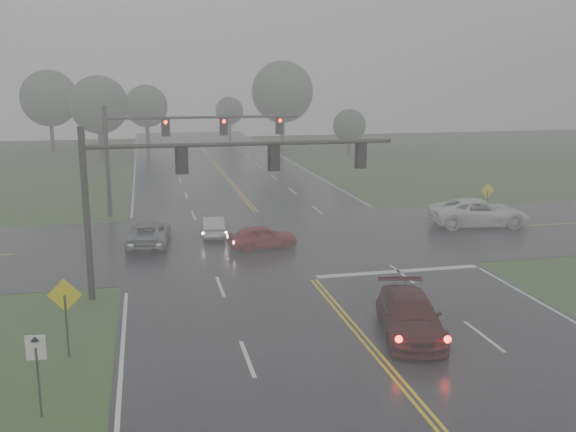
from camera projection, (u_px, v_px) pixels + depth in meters
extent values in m
cube|color=black|center=(287.00, 248.00, 36.51)|extent=(18.00, 160.00, 0.02)
cube|color=black|center=(279.00, 240.00, 38.42)|extent=(120.00, 14.00, 0.02)
cube|color=silver|center=(398.00, 272.00, 32.14)|extent=(8.50, 0.50, 0.01)
imported|color=#35090B|center=(409.00, 335.00, 24.30)|extent=(3.26, 5.59, 1.52)
imported|color=maroon|center=(262.00, 248.00, 36.56)|extent=(4.06, 1.97, 1.33)
imported|color=#ABAEB3|center=(213.00, 236.00, 39.37)|extent=(1.54, 3.81, 1.23)
imported|color=slate|center=(149.00, 245.00, 37.22)|extent=(2.80, 5.17, 1.38)
imported|color=silver|center=(478.00, 226.00, 41.99)|extent=(6.72, 3.77, 1.78)
cylinder|color=black|center=(87.00, 215.00, 27.41)|extent=(0.29, 0.29, 7.57)
cylinder|color=black|center=(82.00, 146.00, 26.78)|extent=(0.19, 0.19, 0.84)
cylinder|color=black|center=(244.00, 144.00, 28.26)|extent=(13.71, 0.19, 0.19)
cube|color=black|center=(182.00, 160.00, 27.81)|extent=(0.36, 0.29, 1.10)
cube|color=black|center=(182.00, 159.00, 27.97)|extent=(0.58, 0.03, 1.31)
cube|color=black|center=(275.00, 157.00, 28.68)|extent=(0.36, 0.29, 1.10)
cube|color=black|center=(274.00, 157.00, 28.84)|extent=(0.58, 0.03, 1.31)
cube|color=black|center=(362.00, 155.00, 29.56)|extent=(0.36, 0.29, 1.10)
cube|color=black|center=(361.00, 155.00, 29.72)|extent=(0.58, 0.03, 1.31)
cylinder|color=black|center=(107.00, 162.00, 44.14)|extent=(0.30, 0.30, 7.69)
cylinder|color=black|center=(105.00, 118.00, 43.51)|extent=(0.19, 0.19, 0.85)
cylinder|color=black|center=(204.00, 117.00, 44.96)|extent=(13.51, 0.19, 0.19)
cube|color=black|center=(166.00, 127.00, 44.52)|extent=(0.36, 0.30, 1.12)
cube|color=black|center=(166.00, 127.00, 44.68)|extent=(0.59, 0.03, 1.34)
cylinder|color=#FF0C05|center=(166.00, 122.00, 44.28)|extent=(0.24, 0.06, 0.24)
cube|color=black|center=(224.00, 126.00, 45.39)|extent=(0.36, 0.30, 1.12)
cube|color=black|center=(224.00, 126.00, 45.55)|extent=(0.59, 0.03, 1.34)
cylinder|color=#FF0C05|center=(224.00, 121.00, 45.15)|extent=(0.24, 0.06, 0.24)
cube|color=black|center=(280.00, 125.00, 46.25)|extent=(0.36, 0.30, 1.12)
cube|color=black|center=(279.00, 125.00, 46.41)|extent=(0.59, 0.03, 1.34)
cylinder|color=#FF0C05|center=(280.00, 120.00, 46.01)|extent=(0.24, 0.06, 0.24)
cylinder|color=black|center=(67.00, 327.00, 22.14)|extent=(0.08, 0.08, 2.26)
cube|color=yellow|center=(65.00, 295.00, 21.93)|extent=(1.18, 0.23, 1.19)
cylinder|color=black|center=(39.00, 383.00, 18.22)|extent=(0.06, 0.06, 2.12)
cube|color=silver|center=(36.00, 348.00, 18.02)|extent=(0.56, 0.08, 0.74)
cube|color=black|center=(36.00, 347.00, 18.05)|extent=(0.09, 0.02, 0.42)
cylinder|color=black|center=(487.00, 206.00, 42.95)|extent=(0.07, 0.07, 2.14)
cube|color=yellow|center=(488.00, 191.00, 42.76)|extent=(1.10, 0.31, 1.12)
cylinder|color=#30261F|center=(101.00, 145.00, 74.22)|extent=(0.62, 0.62, 3.73)
sphere|color=#31432C|center=(99.00, 105.00, 73.25)|extent=(6.64, 6.64, 6.64)
cylinder|color=#30261F|center=(282.00, 134.00, 83.58)|extent=(0.56, 0.56, 4.45)
sphere|color=#31432C|center=(282.00, 92.00, 82.42)|extent=(7.92, 7.92, 7.92)
cylinder|color=#30261F|center=(148.00, 135.00, 88.75)|extent=(0.54, 0.54, 3.27)
sphere|color=#31432C|center=(146.00, 106.00, 87.90)|extent=(5.81, 5.81, 5.81)
cylinder|color=#30261F|center=(349.00, 148.00, 77.44)|extent=(0.51, 0.51, 2.22)
sphere|color=#31432C|center=(349.00, 126.00, 76.86)|extent=(3.95, 3.95, 3.95)
cylinder|color=#30261F|center=(52.00, 137.00, 82.17)|extent=(0.51, 0.51, 4.00)
sphere|color=#31432C|center=(49.00, 98.00, 81.12)|extent=(7.12, 7.12, 7.12)
cylinder|color=#30261F|center=(230.00, 130.00, 102.44)|extent=(0.49, 0.49, 2.50)
sphere|color=#31432C|center=(229.00, 110.00, 101.79)|extent=(4.45, 4.45, 4.45)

